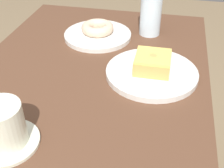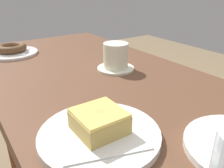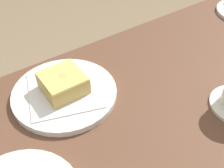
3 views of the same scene
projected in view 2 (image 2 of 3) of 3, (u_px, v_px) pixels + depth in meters
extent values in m
cube|color=brown|center=(103.00, 87.00, 0.72)|extent=(1.29, 0.61, 0.05)
cylinder|color=brown|center=(84.00, 104.00, 1.40)|extent=(0.07, 0.07, 0.71)
cylinder|color=brown|center=(10.00, 127.00, 1.18)|extent=(0.07, 0.07, 0.71)
cylinder|color=silver|center=(12.00, 53.00, 0.95)|extent=(0.20, 0.20, 0.01)
cube|color=white|center=(12.00, 52.00, 0.95)|extent=(0.16, 0.16, 0.00)
torus|color=brown|center=(12.00, 48.00, 0.94)|extent=(0.12, 0.12, 0.03)
cylinder|color=silver|center=(100.00, 135.00, 0.45)|extent=(0.23, 0.23, 0.01)
cube|color=white|center=(99.00, 131.00, 0.44)|extent=(0.19, 0.19, 0.00)
cube|color=tan|center=(99.00, 122.00, 0.44)|extent=(0.09, 0.09, 0.03)
cube|color=#F4D361|center=(99.00, 113.00, 0.43)|extent=(0.09, 0.09, 0.01)
cylinder|color=tan|center=(99.00, 112.00, 0.43)|extent=(0.02, 0.02, 0.00)
cylinder|color=silver|center=(116.00, 68.00, 0.79)|extent=(0.12, 0.12, 0.01)
cylinder|color=silver|center=(116.00, 56.00, 0.78)|extent=(0.08, 0.08, 0.08)
cylinder|color=black|center=(116.00, 44.00, 0.76)|extent=(0.07, 0.07, 0.00)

